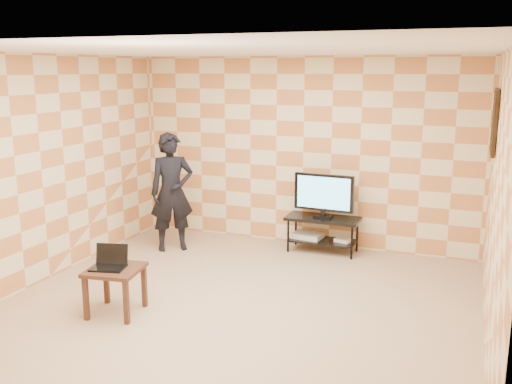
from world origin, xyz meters
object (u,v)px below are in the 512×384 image
at_px(tv_stand, 323,227).
at_px(tv, 324,194).
at_px(side_table, 115,276).
at_px(person, 172,192).

relative_size(tv_stand, tv, 1.22).
relative_size(side_table, person, 0.36).
bearing_deg(person, tv, -19.61).
relative_size(tv, person, 0.50).
distance_m(side_table, person, 2.24).
bearing_deg(person, tv_stand, -19.54).
xyz_separation_m(tv_stand, side_table, (-1.51, -2.78, 0.05)).
relative_size(tv, side_table, 1.39).
distance_m(tv_stand, side_table, 3.17).
relative_size(tv_stand, side_table, 1.69).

